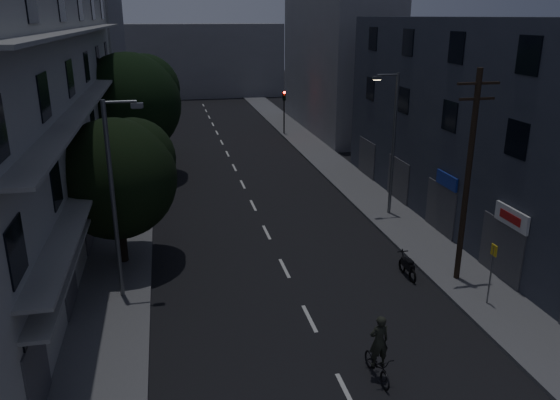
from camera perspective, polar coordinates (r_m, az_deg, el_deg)
name	(u,v)px	position (r m, az deg, el deg)	size (l,w,h in m)	color
ground	(242,182)	(38.24, -4.03, 1.85)	(160.00, 160.00, 0.00)	black
sidewalk_left	(131,188)	(37.99, -15.30, 1.22)	(3.00, 90.00, 0.15)	#565659
sidewalk_right	(344,175)	(39.88, 6.71, 2.59)	(3.00, 90.00, 0.15)	#565659
lane_markings	(231,160)	(44.21, -5.17, 4.15)	(0.15, 60.50, 0.01)	beige
building_left	(19,102)	(30.39, -25.59, 9.23)	(7.00, 36.00, 14.00)	#9E9E99
building_right	(496,128)	(30.91, 21.66, 7.03)	(6.19, 28.00, 11.00)	#2E323E
building_far_left	(89,48)	(59.78, -19.37, 14.76)	(6.00, 20.00, 16.00)	slate
building_far_right	(336,64)	(56.08, 5.85, 13.95)	(6.00, 20.00, 13.00)	slate
building_far_end	(197,60)	(81.65, -8.70, 14.24)	(24.00, 8.00, 10.00)	slate
tree_near	(117,174)	(25.44, -16.69, 2.62)	(5.44, 5.44, 6.71)	black
tree_mid	(130,100)	(39.26, -15.39, 10.00)	(7.03, 7.03, 8.65)	black
tree_far	(130,101)	(45.70, -15.36, 9.96)	(5.78, 5.78, 7.14)	black
traffic_signal_far_right	(284,103)	(53.13, 0.44, 10.09)	(0.28, 0.37, 4.10)	black
traffic_signal_far_left	(148,110)	(50.67, -13.63, 9.15)	(0.28, 0.37, 4.10)	black
street_lamp_left_near	(115,192)	(22.00, -16.83, 0.82)	(1.51, 0.25, 8.00)	slate
street_lamp_right	(392,138)	(31.22, 11.61, 6.39)	(1.51, 0.25, 8.00)	#5A5D62
street_lamp_left_far	(133,111)	(40.91, -15.12, 8.99)	(1.51, 0.25, 8.00)	#53575A
utility_pole	(468,174)	(23.75, 19.06, 2.56)	(1.80, 0.24, 9.00)	black
bus_stop_sign	(492,263)	(22.95, 21.30, -6.19)	(0.06, 0.35, 2.52)	#595B60
motorcycle	(407,267)	(25.07, 13.18, -6.87)	(0.50, 1.74, 1.11)	black
cyclist	(378,357)	(18.29, 10.19, -15.89)	(0.74, 1.81, 2.25)	black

